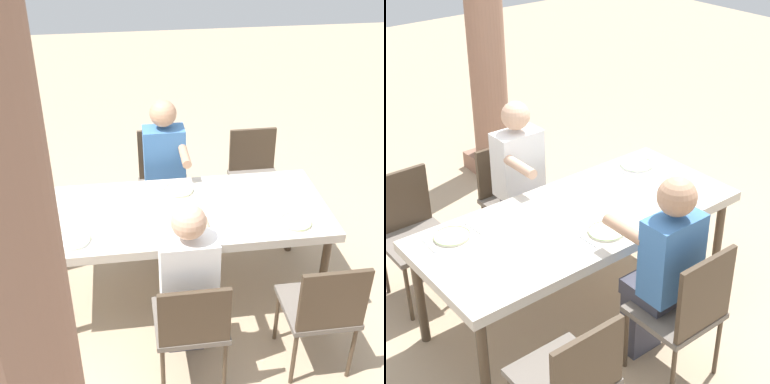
{
  "view_description": "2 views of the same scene",
  "coord_description": "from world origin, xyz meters",
  "views": [
    {
      "loc": [
        0.38,
        3.16,
        2.82
      ],
      "look_at": [
        -0.08,
        -0.06,
        0.85
      ],
      "focal_mm": 49.45,
      "sensor_mm": 36.0,
      "label": 1
    },
    {
      "loc": [
        -2.14,
        -2.62,
        2.79
      ],
      "look_at": [
        0.07,
        0.09,
        0.85
      ],
      "focal_mm": 58.45,
      "sensor_mm": 36.0,
      "label": 2
    }
  ],
  "objects": [
    {
      "name": "fork_0",
      "position": [
        -0.9,
        0.28,
        0.75
      ],
      "size": [
        0.02,
        0.17,
        0.01
      ],
      "primitive_type": "cube",
      "rotation": [
        0.0,
        0.0,
        -0.04
      ],
      "color": "silver",
      "rests_on": "dining_table"
    },
    {
      "name": "chair_west_south",
      "position": [
        -0.76,
        -0.87,
        0.52
      ],
      "size": [
        0.44,
        0.44,
        0.88
      ],
      "color": "#6A6158",
      "rests_on": "ground"
    },
    {
      "name": "fork_2",
      "position": [
        0.62,
        0.27,
        0.75
      ],
      "size": [
        0.02,
        0.17,
        0.01
      ],
      "primitive_type": "cube",
      "rotation": [
        0.0,
        0.0,
        -0.04
      ],
      "color": "silver",
      "rests_on": "dining_table"
    },
    {
      "name": "spoon_1",
      "position": [
        0.15,
        -0.26,
        0.75
      ],
      "size": [
        0.02,
        0.17,
        0.01
      ],
      "primitive_type": "cube",
      "rotation": [
        0.0,
        0.0,
        -0.05
      ],
      "color": "silver",
      "rests_on": "dining_table"
    },
    {
      "name": "spoon_2",
      "position": [
        0.92,
        0.27,
        0.75
      ],
      "size": [
        0.03,
        0.17,
        0.01
      ],
      "primitive_type": "cube",
      "rotation": [
        0.0,
        0.0,
        -0.09
      ],
      "color": "silver",
      "rests_on": "dining_table"
    },
    {
      "name": "chair_mid_north",
      "position": [
        0.06,
        0.87,
        0.5
      ],
      "size": [
        0.44,
        0.44,
        0.86
      ],
      "color": "#6A6158",
      "rests_on": "ground"
    },
    {
      "name": "stone_column_centre",
      "position": [
        0.7,
        2.18,
        1.48
      ],
      "size": [
        0.44,
        0.44,
        3.02
      ],
      "color": "#936B56",
      "rests_on": "ground"
    },
    {
      "name": "dining_table",
      "position": [
        0.0,
        0.0,
        0.68
      ],
      "size": [
        2.09,
        0.91,
        0.74
      ],
      "color": "beige",
      "rests_on": "ground"
    },
    {
      "name": "ground_plane",
      "position": [
        0.0,
        0.0,
        0.0
      ],
      "size": [
        16.0,
        16.0,
        0.0
      ],
      "primitive_type": "plane",
      "color": "tan"
    },
    {
      "name": "spoon_0",
      "position": [
        -0.6,
        0.28,
        0.75
      ],
      "size": [
        0.03,
        0.17,
        0.01
      ],
      "primitive_type": "cube",
      "rotation": [
        0.0,
        0.0,
        0.1
      ],
      "color": "silver",
      "rests_on": "dining_table"
    },
    {
      "name": "diner_woman_green",
      "position": [
        0.06,
        -0.68,
        0.7
      ],
      "size": [
        0.35,
        0.5,
        1.29
      ],
      "color": "#3F3F4C",
      "rests_on": "ground"
    },
    {
      "name": "diner_man_white",
      "position": [
        0.06,
        0.7,
        0.68
      ],
      "size": [
        0.35,
        0.49,
        1.26
      ],
      "color": "#3F3F4C",
      "rests_on": "ground"
    },
    {
      "name": "plate_1",
      "position": [
        0.0,
        -0.26,
        0.75
      ],
      "size": [
        0.22,
        0.22,
        0.02
      ],
      "color": "silver",
      "rests_on": "dining_table"
    },
    {
      "name": "plate_0",
      "position": [
        -0.75,
        0.28,
        0.75
      ],
      "size": [
        0.22,
        0.22,
        0.02
      ],
      "color": "silver",
      "rests_on": "dining_table"
    },
    {
      "name": "chair_west_north",
      "position": [
        -0.76,
        0.88,
        0.52
      ],
      "size": [
        0.44,
        0.44,
        0.9
      ],
      "color": "#6A6158",
      "rests_on": "ground"
    },
    {
      "name": "fork_1",
      "position": [
        -0.15,
        -0.26,
        0.75
      ],
      "size": [
        0.02,
        0.17,
        0.01
      ],
      "primitive_type": "cube",
      "rotation": [
        0.0,
        0.0,
        0.02
      ],
      "color": "silver",
      "rests_on": "dining_table"
    },
    {
      "name": "chair_mid_south",
      "position": [
        0.06,
        -0.88,
        0.52
      ],
      "size": [
        0.44,
        0.44,
        0.92
      ],
      "color": "#6A6158",
      "rests_on": "ground"
    },
    {
      "name": "plate_2",
      "position": [
        0.77,
        0.27,
        0.75
      ],
      "size": [
        0.24,
        0.24,
        0.02
      ],
      "color": "white",
      "rests_on": "dining_table"
    }
  ]
}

